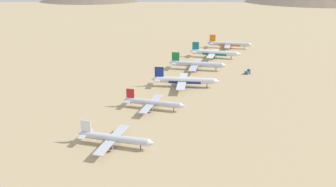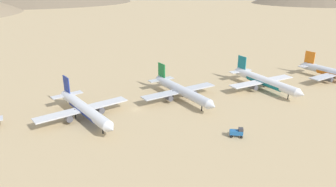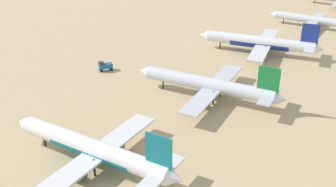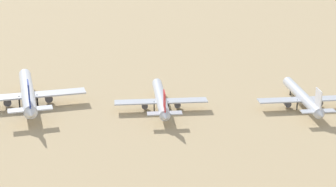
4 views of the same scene
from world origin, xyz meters
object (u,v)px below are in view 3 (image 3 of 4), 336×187
parked_jet_4 (94,149)px  parked_jet_1 (312,20)px  parked_jet_2 (261,42)px  service_truck (105,66)px  parked_jet_3 (210,85)px

parked_jet_4 → parked_jet_1: bearing=-101.4°
parked_jet_1 → parked_jet_2: (13.40, 48.43, 0.98)m
parked_jet_1 → service_truck: 112.75m
parked_jet_3 → parked_jet_4: size_ratio=0.99×
parked_jet_4 → service_truck: size_ratio=9.58×
parked_jet_1 → parked_jet_3: (17.12, 98.59, 1.03)m
parked_jet_2 → service_truck: 67.00m
parked_jet_2 → parked_jet_4: 100.55m
service_truck → parked_jet_3: bearing=173.8°
parked_jet_3 → parked_jet_1: bearing=-99.8°
parked_jet_4 → parked_jet_2: bearing=-99.4°
parked_jet_4 → service_truck: 63.30m
service_truck → parked_jet_4: bearing=121.4°
parked_jet_1 → parked_jet_2: size_ratio=0.80×
parked_jet_1 → service_truck: parked_jet_1 is taller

